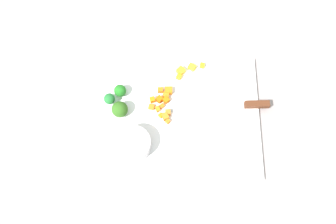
{
  "coord_description": "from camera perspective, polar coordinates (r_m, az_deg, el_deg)",
  "views": [
    {
      "loc": [
        -0.01,
        0.34,
        0.87
      ],
      "look_at": [
        0.0,
        0.0,
        0.02
      ],
      "focal_mm": 36.57,
      "sensor_mm": 36.0,
      "label": 1
    }
  ],
  "objects": [
    {
      "name": "pepper_dice_3",
      "position": [
        0.98,
        5.71,
        7.73
      ],
      "size": [
        0.02,
        0.02,
        0.01
      ],
      "primitive_type": "cube",
      "rotation": [
        0.0,
        0.0,
        1.38
      ],
      "color": "yellow",
      "rests_on": "cutting_board"
    },
    {
      "name": "ground_plane",
      "position": [
        0.93,
        -0.0,
        -0.5
      ],
      "size": [
        4.0,
        4.0,
        0.0
      ],
      "primitive_type": "plane",
      "color": "gray"
    },
    {
      "name": "broccoli_floret_1",
      "position": [
        0.93,
        -7.99,
        3.54
      ],
      "size": [
        0.03,
        0.03,
        0.04
      ],
      "color": "#82C259",
      "rests_on": "cutting_board"
    },
    {
      "name": "carrot_dice_10",
      "position": [
        0.91,
        -0.26,
        0.12
      ],
      "size": [
        0.01,
        0.01,
        0.01
      ],
      "primitive_type": "cube",
      "rotation": [
        0.0,
        0.0,
        1.64
      ],
      "color": "orange",
      "rests_on": "cutting_board"
    },
    {
      "name": "carrot_dice_6",
      "position": [
        0.93,
        -2.62,
        2.05
      ],
      "size": [
        0.02,
        0.02,
        0.01
      ],
      "primitive_type": "cube",
      "rotation": [
        0.0,
        0.0,
        1.83
      ],
      "color": "orange",
      "rests_on": "cutting_board"
    },
    {
      "name": "carrot_dice_8",
      "position": [
        0.91,
        -1.2,
        -0.57
      ],
      "size": [
        0.02,
        0.02,
        0.01
      ],
      "primitive_type": "cube",
      "rotation": [
        0.0,
        0.0,
        0.79
      ],
      "color": "orange",
      "rests_on": "cutting_board"
    },
    {
      "name": "carrot_dice_0",
      "position": [
        0.92,
        -1.73,
        0.5
      ],
      "size": [
        0.02,
        0.02,
        0.01
      ],
      "primitive_type": "cube",
      "rotation": [
        0.0,
        0.0,
        2.04
      ],
      "color": "orange",
      "rests_on": "cutting_board"
    },
    {
      "name": "carrot_dice_1",
      "position": [
        0.91,
        -0.45,
        -0.76
      ],
      "size": [
        0.02,
        0.02,
        0.02
      ],
      "primitive_type": "cube",
      "rotation": [
        0.0,
        0.0,
        2.0
      ],
      "color": "orange",
      "rests_on": "cutting_board"
    },
    {
      "name": "carrot_dice_3",
      "position": [
        0.92,
        -1.01,
        0.97
      ],
      "size": [
        0.02,
        0.02,
        0.01
      ],
      "primitive_type": "cube",
      "rotation": [
        0.0,
        0.0,
        2.19
      ],
      "color": "orange",
      "rests_on": "cutting_board"
    },
    {
      "name": "carrot_dice_5",
      "position": [
        0.93,
        -0.35,
        1.99
      ],
      "size": [
        0.02,
        0.02,
        0.01
      ],
      "primitive_type": "cube",
      "rotation": [
        0.0,
        0.0,
        2.34
      ],
      "color": "orange",
      "rests_on": "cutting_board"
    },
    {
      "name": "broccoli_floret_2",
      "position": [
        0.93,
        -9.73,
        2.16
      ],
      "size": [
        0.03,
        0.03,
        0.04
      ],
      "color": "#94AF5D",
      "rests_on": "cutting_board"
    },
    {
      "name": "pepper_dice_1",
      "position": [
        0.96,
        1.81,
        5.86
      ],
      "size": [
        0.02,
        0.02,
        0.01
      ],
      "primitive_type": "cube",
      "rotation": [
        0.0,
        0.0,
        1.14
      ],
      "color": "yellow",
      "rests_on": "cutting_board"
    },
    {
      "name": "carrot_dice_7",
      "position": [
        0.94,
        -1.26,
        3.66
      ],
      "size": [
        0.01,
        0.01,
        0.01
      ],
      "primitive_type": "cube",
      "rotation": [
        0.0,
        0.0,
        3.13
      ],
      "color": "orange",
      "rests_on": "cutting_board"
    },
    {
      "name": "pepper_dice_2",
      "position": [
        0.98,
        3.99,
        7.48
      ],
      "size": [
        0.02,
        0.02,
        0.01
      ],
      "primitive_type": "cube",
      "rotation": [
        0.0,
        0.0,
        2.6
      ],
      "color": "yellow",
      "rests_on": "cutting_board"
    },
    {
      "name": "carrot_dice_12",
      "position": [
        0.93,
        -1.44,
        2.12
      ],
      "size": [
        0.02,
        0.02,
        0.02
      ],
      "primitive_type": "cube",
      "rotation": [
        0.0,
        0.0,
        2.48
      ],
      "color": "orange",
      "rests_on": "cutting_board"
    },
    {
      "name": "carrot_dice_9",
      "position": [
        0.94,
        -0.22,
        3.6
      ],
      "size": [
        0.02,
        0.02,
        0.02
      ],
      "primitive_type": "cube",
      "rotation": [
        0.0,
        0.0,
        1.59
      ],
      "color": "orange",
      "rests_on": "cutting_board"
    },
    {
      "name": "carrot_dice_4",
      "position": [
        0.92,
        -2.76,
        0.81
      ],
      "size": [
        0.02,
        0.02,
        0.01
      ],
      "primitive_type": "cube",
      "rotation": [
        0.0,
        0.0,
        1.38
      ],
      "color": "orange",
      "rests_on": "cutting_board"
    },
    {
      "name": "broccoli_floret_0",
      "position": [
        0.91,
        -8.05,
        0.3
      ],
      "size": [
        0.04,
        0.04,
        0.04
      ],
      "color": "#81BB57",
      "rests_on": "cutting_board"
    },
    {
      "name": "carrot_dice_11",
      "position": [
        0.93,
        -0.33,
        2.82
      ],
      "size": [
        0.02,
        0.02,
        0.01
      ],
      "primitive_type": "cube",
      "rotation": [
        0.0,
        0.0,
        1.43
      ],
      "color": "orange",
      "rests_on": "cutting_board"
    },
    {
      "name": "pepper_dice_0",
      "position": [
        0.97,
        2.15,
        6.88
      ],
      "size": [
        0.03,
        0.03,
        0.02
      ],
      "primitive_type": "cube",
      "rotation": [
        0.0,
        0.0,
        0.82
      ],
      "color": "yellow",
      "rests_on": "cutting_board"
    },
    {
      "name": "chef_knife",
      "position": [
        0.94,
        9.61,
        1.09
      ],
      "size": [
        0.34,
        0.03,
        0.02
      ],
      "rotation": [
        0.0,
        0.0,
        0.04
      ],
      "color": "silver",
      "rests_on": "cutting_board"
    },
    {
      "name": "cutting_board",
      "position": [
        0.93,
        -0.0,
        -0.37
      ],
      "size": [
        0.49,
        0.35,
        0.01
      ],
      "primitive_type": "cube",
      "color": "white",
      "rests_on": "ground_plane"
    },
    {
      "name": "carrot_dice_2",
      "position": [
        0.91,
        -0.19,
        -1.57
      ],
      "size": [
        0.01,
        0.01,
        0.01
      ],
      "primitive_type": "cube",
      "rotation": [
        0.0,
        0.0,
        2.46
      ],
      "color": "orange",
      "rests_on": "cutting_board"
    },
    {
      "name": "prep_bowl",
      "position": [
        0.88,
        -5.81,
        -5.37
      ],
      "size": [
        0.09,
        0.09,
        0.04
      ],
      "primitive_type": "cylinder",
      "color": "#BFB8BB",
      "rests_on": "cutting_board"
    }
  ]
}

